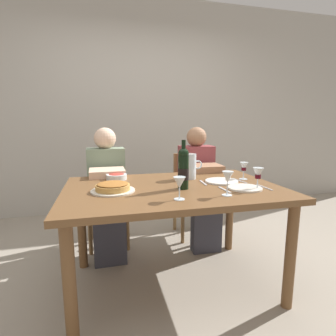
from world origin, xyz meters
TOP-DOWN VIEW (x-y plane):
  - ground_plane at (0.00, 0.00)m, footprint 8.00×8.00m
  - back_wall at (0.00, 1.90)m, footprint 8.00×0.10m
  - dining_table at (0.00, 0.00)m, footprint 1.50×1.00m
  - wine_bottle at (0.05, -0.08)m, footprint 0.07×0.07m
  - water_pitcher at (0.19, 0.22)m, footprint 0.16×0.11m
  - baked_tart at (-0.42, -0.04)m, footprint 0.29×0.29m
  - salad_bowl at (-0.38, 0.33)m, footprint 0.16×0.16m
  - wine_glass_left_diner at (0.60, 0.09)m, footprint 0.07×0.07m
  - wine_glass_right_diner at (0.27, -0.31)m, footprint 0.07×0.07m
  - wine_glass_centre at (-0.05, -0.32)m, footprint 0.07×0.07m
  - wine_glass_spare at (0.53, -0.22)m, footprint 0.07×0.07m
  - dinner_plate_left_setting at (0.39, 0.04)m, footprint 0.25×0.25m
  - dinner_plate_right_setting at (0.46, -0.18)m, footprint 0.23×0.23m
  - fork_left_setting at (0.24, 0.04)m, footprint 0.03×0.16m
  - knife_left_setting at (0.54, 0.04)m, footprint 0.03×0.18m
  - knife_right_setting at (0.61, -0.18)m, footprint 0.02×0.18m
  - spoon_right_setting at (0.31, -0.18)m, footprint 0.02×0.16m
  - chair_left at (-0.45, 0.87)m, footprint 0.41×0.41m
  - diner_left at (-0.45, 0.64)m, footprint 0.34×0.51m
  - chair_right at (0.45, 0.89)m, footprint 0.41×0.41m
  - diner_right at (0.45, 0.65)m, footprint 0.35×0.51m

SIDE VIEW (x-z plane):
  - ground_plane at x=0.00m, z-range 0.00..0.00m
  - chair_left at x=-0.45m, z-range 0.06..0.93m
  - chair_right at x=0.45m, z-range 0.06..0.93m
  - diner_left at x=-0.45m, z-range 0.04..1.20m
  - diner_right at x=0.45m, z-range 0.04..1.20m
  - dining_table at x=0.00m, z-range 0.29..1.05m
  - fork_left_setting at x=0.24m, z-range 0.76..0.76m
  - knife_left_setting at x=0.54m, z-range 0.76..0.76m
  - knife_right_setting at x=0.61m, z-range 0.76..0.76m
  - spoon_right_setting at x=0.31m, z-range 0.76..0.76m
  - dinner_plate_left_setting at x=0.39m, z-range 0.76..0.77m
  - dinner_plate_right_setting at x=0.46m, z-range 0.76..0.77m
  - salad_bowl at x=-0.38m, z-range 0.76..0.81m
  - baked_tart at x=-0.42m, z-range 0.76..0.82m
  - water_pitcher at x=0.19m, z-range 0.75..0.95m
  - wine_glass_left_diner at x=0.60m, z-range 0.79..0.92m
  - wine_glass_centre at x=-0.05m, z-range 0.79..0.93m
  - wine_glass_spare at x=0.53m, z-range 0.79..0.94m
  - wine_glass_right_diner at x=0.27m, z-range 0.79..0.95m
  - wine_bottle at x=0.05m, z-range 0.73..1.07m
  - back_wall at x=0.00m, z-range 0.00..2.80m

